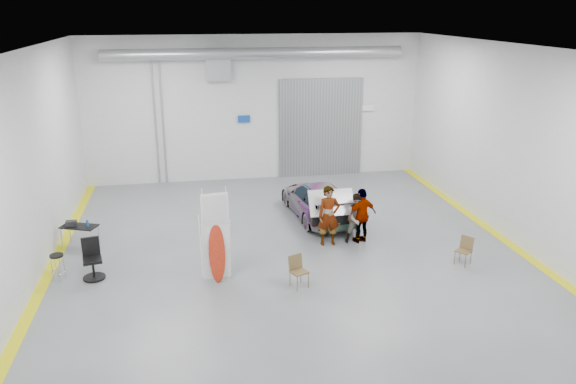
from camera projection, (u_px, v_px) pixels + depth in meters
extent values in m
plane|color=slate|center=(291.00, 254.00, 16.80)|extent=(16.00, 16.00, 0.00)
cube|color=silver|center=(28.00, 169.00, 14.66)|extent=(0.02, 16.00, 6.00)
cube|color=silver|center=(517.00, 146.00, 17.05)|extent=(0.02, 16.00, 6.00)
cube|color=silver|center=(255.00, 109.00, 23.33)|extent=(14.00, 0.02, 6.00)
cube|color=silver|center=(389.00, 291.00, 8.39)|extent=(14.00, 0.02, 6.00)
cube|color=silver|center=(291.00, 48.00, 14.91)|extent=(14.00, 16.00, 0.02)
cube|color=gray|center=(321.00, 128.00, 24.01)|extent=(3.60, 0.12, 4.20)
cube|color=#94969C|center=(218.00, 65.00, 22.43)|extent=(1.00, 0.50, 1.20)
cylinder|color=#94969C|center=(256.00, 53.00, 22.04)|extent=(11.90, 0.44, 0.44)
cube|color=#123C96|center=(244.00, 119.00, 23.29)|extent=(0.50, 0.04, 0.30)
cube|color=white|center=(367.00, 108.00, 24.10)|extent=(0.70, 0.04, 0.25)
cylinder|color=#94969C|center=(163.00, 124.00, 22.76)|extent=(0.08, 0.08, 5.00)
cylinder|color=#94969C|center=(155.00, 124.00, 22.71)|extent=(0.08, 0.08, 5.00)
cube|color=#D5CF0B|center=(50.00, 272.00, 15.63)|extent=(0.30, 16.00, 0.01)
cube|color=#D5CF0B|center=(501.00, 238.00, 17.97)|extent=(0.30, 16.00, 0.01)
imported|color=white|center=(317.00, 200.00, 19.60)|extent=(2.12, 4.40, 1.23)
imported|color=#9A6C54|center=(329.00, 216.00, 17.20)|extent=(0.70, 0.47, 1.88)
imported|color=teal|center=(358.00, 218.00, 17.40)|extent=(0.82, 0.66, 1.60)
imported|color=#A16C35|center=(362.00, 215.00, 17.40)|extent=(1.10, 0.71, 1.76)
cube|color=white|center=(216.00, 251.00, 14.88)|extent=(0.75, 0.12, 1.59)
ellipsoid|color=#E54113|center=(216.00, 253.00, 14.83)|extent=(0.46, 0.26, 1.68)
cube|color=white|center=(214.00, 209.00, 14.49)|extent=(0.72, 0.12, 0.84)
cylinder|color=white|center=(203.00, 236.00, 14.69)|extent=(0.02, 0.02, 2.65)
cylinder|color=white|center=(227.00, 234.00, 14.79)|extent=(0.02, 0.02, 2.65)
cube|color=brown|center=(299.00, 272.00, 14.68)|extent=(0.53, 0.52, 0.04)
cube|color=brown|center=(298.00, 261.00, 14.78)|extent=(0.41, 0.23, 0.39)
cube|color=brown|center=(463.00, 251.00, 15.98)|extent=(0.53, 0.53, 0.04)
cube|color=brown|center=(461.00, 242.00, 16.08)|extent=(0.29, 0.36, 0.37)
cylinder|color=black|center=(56.00, 256.00, 14.98)|extent=(0.36, 0.36, 0.05)
torus|color=silver|center=(59.00, 272.00, 15.14)|extent=(0.38, 0.38, 0.02)
cylinder|color=#94969C|center=(62.00, 241.00, 16.92)|extent=(0.03, 0.03, 0.65)
cylinder|color=#94969C|center=(96.00, 238.00, 17.09)|extent=(0.03, 0.03, 0.65)
cylinder|color=#94969C|center=(65.00, 235.00, 17.34)|extent=(0.03, 0.03, 0.65)
cylinder|color=#94969C|center=(98.00, 233.00, 17.51)|extent=(0.03, 0.03, 0.65)
cube|color=black|center=(79.00, 226.00, 17.11)|extent=(1.20, 0.90, 0.04)
cylinder|color=#17518F|center=(87.00, 223.00, 17.03)|extent=(0.07, 0.07, 0.20)
cube|color=black|center=(71.00, 223.00, 17.08)|extent=(0.31, 0.20, 0.16)
cylinder|color=black|center=(94.00, 277.00, 15.25)|extent=(0.59, 0.59, 0.04)
cylinder|color=black|center=(93.00, 269.00, 15.17)|extent=(0.06, 0.06, 0.51)
cube|color=black|center=(92.00, 260.00, 15.09)|extent=(0.57, 0.57, 0.07)
cube|color=black|center=(92.00, 246.00, 15.20)|extent=(0.47, 0.15, 0.53)
cube|color=silver|center=(331.00, 200.00, 17.65)|extent=(1.44, 0.87, 0.04)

